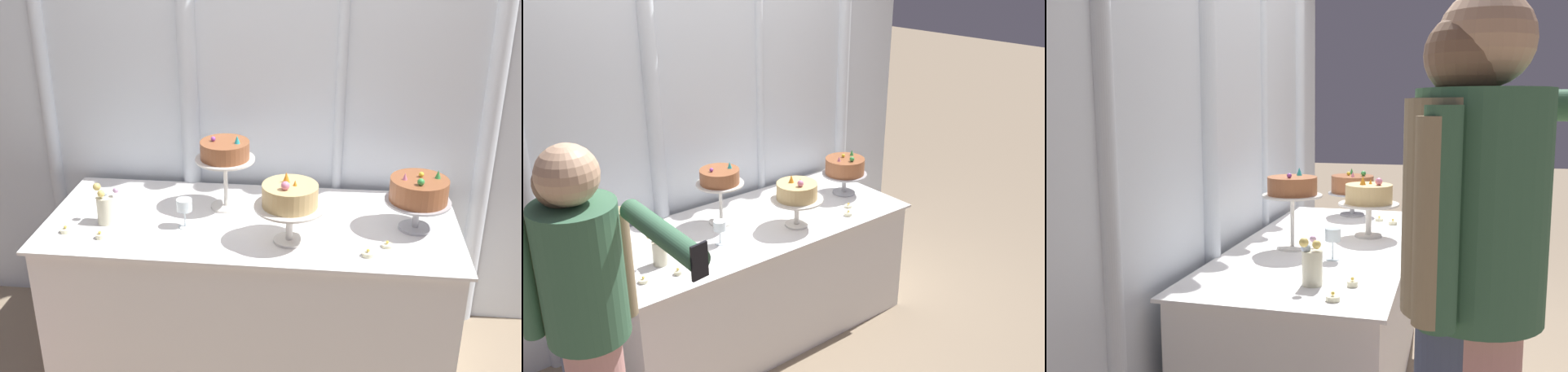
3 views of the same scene
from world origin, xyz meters
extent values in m
plane|color=gray|center=(0.00, 0.00, 0.00)|extent=(24.00, 24.00, 0.00)
cube|color=silver|center=(0.00, 0.58, 1.41)|extent=(3.34, 0.04, 2.82)
cylinder|color=silver|center=(-0.38, 0.56, 1.41)|extent=(0.10, 0.10, 2.82)
cylinder|color=silver|center=(0.40, 0.56, 1.41)|extent=(0.05, 0.05, 2.82)
cylinder|color=silver|center=(1.16, 0.56, 1.41)|extent=(0.09, 0.09, 2.82)
cube|color=white|center=(0.00, 0.10, 0.38)|extent=(1.92, 0.79, 0.76)
cube|color=white|center=(0.00, 0.10, 0.77)|extent=(1.97, 0.84, 0.01)
cylinder|color=silver|center=(-0.14, 0.23, 0.79)|extent=(0.15, 0.15, 0.01)
cylinder|color=silver|center=(-0.14, 0.23, 0.91)|extent=(0.02, 0.02, 0.24)
cylinder|color=silver|center=(-0.14, 0.23, 1.04)|extent=(0.29, 0.29, 0.01)
cylinder|color=#995633|center=(-0.14, 0.23, 1.09)|extent=(0.24, 0.24, 0.09)
cone|color=#2DB2B7|center=(-0.08, 0.21, 1.15)|extent=(0.03, 0.03, 0.04)
sphere|color=purple|center=(-0.20, 0.23, 1.14)|extent=(0.02, 0.02, 0.02)
cylinder|color=silver|center=(0.20, -0.09, 0.79)|extent=(0.14, 0.14, 0.01)
cylinder|color=silver|center=(0.20, -0.09, 0.87)|extent=(0.03, 0.03, 0.16)
cylinder|color=silver|center=(0.20, -0.09, 0.96)|extent=(0.32, 0.32, 0.01)
cylinder|color=#DBB775|center=(0.20, -0.09, 1.01)|extent=(0.25, 0.25, 0.10)
cone|color=orange|center=(0.22, -0.09, 1.07)|extent=(0.02, 0.02, 0.03)
cone|color=orange|center=(0.18, -0.06, 1.08)|extent=(0.03, 0.03, 0.05)
sphere|color=pink|center=(0.18, -0.14, 1.08)|extent=(0.04, 0.04, 0.04)
cylinder|color=#B2B2B7|center=(0.77, 0.10, 0.79)|extent=(0.15, 0.15, 0.01)
cylinder|color=#B2B2B7|center=(0.77, 0.10, 0.85)|extent=(0.03, 0.03, 0.13)
cylinder|color=#B2B2B7|center=(0.77, 0.10, 0.92)|extent=(0.30, 0.30, 0.01)
cylinder|color=#995633|center=(0.77, 0.10, 0.98)|extent=(0.27, 0.27, 0.11)
cone|color=green|center=(0.85, 0.12, 1.05)|extent=(0.03, 0.03, 0.04)
sphere|color=yellow|center=(0.78, 0.13, 1.05)|extent=(0.02, 0.02, 0.02)
cone|color=pink|center=(0.70, 0.09, 1.05)|extent=(0.02, 0.02, 0.03)
sphere|color=green|center=(0.77, 0.03, 1.05)|extent=(0.03, 0.03, 0.03)
cylinder|color=silver|center=(-0.30, 0.00, 0.78)|extent=(0.06, 0.06, 0.00)
cylinder|color=silver|center=(-0.30, 0.00, 0.83)|extent=(0.01, 0.01, 0.08)
cylinder|color=silver|center=(-0.30, 0.00, 0.89)|extent=(0.07, 0.07, 0.06)
cylinder|color=beige|center=(-0.68, 0.00, 0.85)|extent=(0.08, 0.08, 0.14)
sphere|color=#E5C666|center=(-0.69, -0.02, 0.94)|extent=(0.03, 0.03, 0.03)
sphere|color=#CC9EC6|center=(-0.63, 0.01, 0.95)|extent=(0.03, 0.03, 0.03)
sphere|color=silver|center=(-0.69, 0.02, 0.93)|extent=(0.04, 0.04, 0.04)
sphere|color=#E5C666|center=(-0.72, 0.02, 0.96)|extent=(0.04, 0.04, 0.04)
cylinder|color=beige|center=(-0.84, -0.11, 0.79)|extent=(0.05, 0.05, 0.02)
sphere|color=#F9CC4C|center=(-0.84, -0.11, 0.81)|extent=(0.01, 0.01, 0.01)
cylinder|color=beige|center=(-0.66, -0.15, 0.79)|extent=(0.04, 0.04, 0.02)
sphere|color=#F9CC4C|center=(-0.66, -0.15, 0.81)|extent=(0.01, 0.01, 0.01)
cylinder|color=beige|center=(0.54, -0.18, 0.79)|extent=(0.05, 0.05, 0.02)
sphere|color=#F9CC4C|center=(0.54, -0.18, 0.81)|extent=(0.01, 0.01, 0.01)
cylinder|color=beige|center=(0.63, -0.09, 0.79)|extent=(0.05, 0.05, 0.01)
sphere|color=#F9CC4C|center=(0.63, -0.09, 0.80)|extent=(0.01, 0.01, 0.01)
cylinder|color=#9E8966|center=(-1.30, -0.53, 1.21)|extent=(0.37, 0.37, 0.53)
sphere|color=#846047|center=(-1.30, -0.53, 1.58)|extent=(0.20, 0.20, 0.20)
cube|color=#334284|center=(-1.30, -0.66, 1.24)|extent=(0.04, 0.02, 0.34)
cylinder|color=#9E8966|center=(-1.48, -0.47, 1.20)|extent=(0.08, 0.08, 0.47)
cylinder|color=#9E8966|center=(-1.13, -0.59, 1.20)|extent=(0.08, 0.08, 0.47)
cylinder|color=#3D6B4C|center=(-1.29, -0.58, 1.22)|extent=(0.44, 0.44, 0.57)
sphere|color=tan|center=(-1.29, -0.58, 1.62)|extent=(0.23, 0.23, 0.23)
cube|color=#664C84|center=(-1.29, -0.72, 1.24)|extent=(0.04, 0.02, 0.37)
cylinder|color=#3D6B4C|center=(-1.47, -0.49, 1.21)|extent=(0.08, 0.08, 0.50)
cylinder|color=#3D6B4C|center=(-1.10, -0.92, 1.46)|extent=(0.08, 0.50, 0.08)
cube|color=black|center=(-1.10, -1.17, 1.46)|extent=(0.06, 0.02, 0.12)
camera|label=1|loc=(0.35, -2.67, 2.20)|focal=44.97mm
camera|label=2|loc=(-1.93, -2.65, 2.41)|focal=41.54mm
camera|label=3|loc=(-2.74, -0.51, 1.46)|focal=39.24mm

